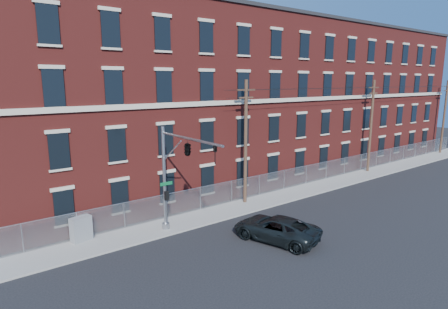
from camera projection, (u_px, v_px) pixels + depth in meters
name	position (u px, v px, depth m)	size (l,w,h in m)	color
ground	(276.00, 230.00, 25.42)	(140.00, 140.00, 0.00)	black
sidewalk	(327.00, 184.00, 36.43)	(65.00, 3.00, 0.12)	#989590
mill_building	(265.00, 98.00, 41.84)	(55.30, 14.32, 16.30)	maroon
chain_link_fence	(317.00, 172.00, 37.26)	(59.06, 0.06, 1.85)	#A5A8AD
traffic_signal_mast	(182.00, 159.00, 22.52)	(0.90, 6.75, 7.00)	#9EA0A5
utility_pole_near	(246.00, 140.00, 29.95)	(1.80, 0.28, 10.00)	#4A3225
utility_pole_mid	(371.00, 124.00, 40.62)	(1.80, 0.28, 10.00)	#4A3225
utility_pole_far	(444.00, 115.00, 51.29)	(1.80, 0.28, 10.00)	#4A3225
overhead_wires	(374.00, 89.00, 39.89)	(40.00, 0.62, 0.62)	black
pickup_truck	(276.00, 228.00, 23.70)	(2.57, 5.58, 1.55)	black
utility_cabinet	(81.00, 229.00, 23.32)	(1.25, 0.62, 1.56)	slate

